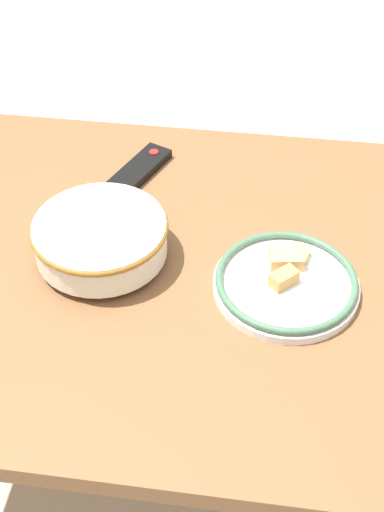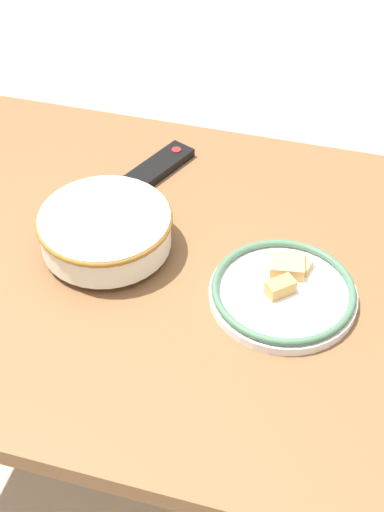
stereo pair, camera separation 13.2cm
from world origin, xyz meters
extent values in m
plane|color=#B7A88E|center=(0.00, 0.00, 0.00)|extent=(8.00, 8.00, 0.00)
cube|color=brown|center=(0.00, 0.00, 0.72)|extent=(1.42, 0.93, 0.04)
cylinder|color=silver|center=(-0.17, 0.00, 0.75)|extent=(0.11, 0.11, 0.02)
cylinder|color=silver|center=(-0.17, 0.00, 0.79)|extent=(0.25, 0.25, 0.07)
cylinder|color=#B75B23|center=(-0.17, 0.00, 0.79)|extent=(0.23, 0.23, 0.06)
torus|color=#936023|center=(-0.17, 0.00, 0.82)|extent=(0.26, 0.26, 0.01)
cylinder|color=white|center=(0.19, -0.04, 0.75)|extent=(0.27, 0.27, 0.02)
torus|color=#42664C|center=(0.19, -0.04, 0.77)|extent=(0.26, 0.26, 0.01)
cube|color=tan|center=(0.18, -0.04, 0.78)|extent=(0.06, 0.06, 0.03)
cube|color=tan|center=(0.20, 0.03, 0.77)|extent=(0.05, 0.04, 0.02)
cube|color=tan|center=(0.18, 0.02, 0.77)|extent=(0.07, 0.06, 0.03)
cube|color=black|center=(-0.15, 0.27, 0.75)|extent=(0.13, 0.20, 0.02)
cylinder|color=red|center=(-0.13, 0.33, 0.77)|extent=(0.02, 0.02, 0.00)
camera|label=1|loc=(0.14, -0.97, 1.69)|focal=50.00mm
camera|label=2|loc=(0.27, -0.94, 1.69)|focal=50.00mm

